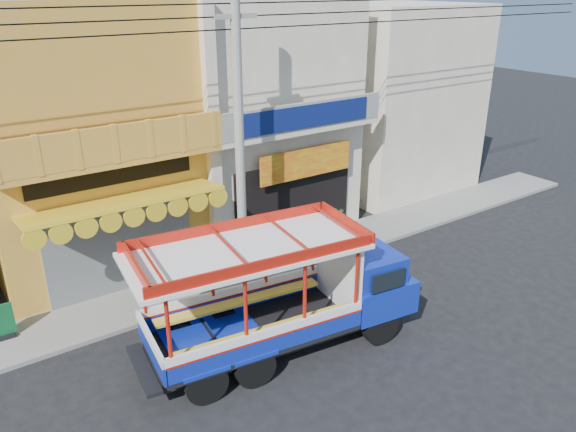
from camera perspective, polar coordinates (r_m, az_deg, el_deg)
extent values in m
plane|color=black|center=(15.11, 5.43, -11.12)|extent=(90.00, 90.00, 0.00)
cube|color=slate|center=(17.86, -2.84, -5.11)|extent=(30.00, 2.00, 0.12)
cube|color=gold|center=(18.50, -20.58, 7.55)|extent=(6.00, 6.00, 8.00)
cube|color=#595B5E|center=(16.60, -16.56, -3.19)|extent=(4.20, 0.10, 2.60)
cube|color=gold|center=(15.32, -16.34, 1.37)|extent=(5.20, 1.50, 0.31)
cube|color=gold|center=(15.37, -17.24, 5.29)|extent=(6.00, 0.70, 0.18)
cube|color=gold|center=(14.94, -17.11, 7.03)|extent=(6.00, 0.12, 0.95)
cube|color=black|center=(15.81, -17.41, 3.83)|extent=(4.50, 0.04, 0.45)
cube|color=beige|center=(20.73, -4.27, 10.43)|extent=(6.00, 6.00, 8.00)
cube|color=black|center=(19.01, 0.61, 1.47)|extent=(4.60, 0.12, 2.80)
cube|color=yellow|center=(18.51, 1.90, 5.45)|extent=(3.60, 0.05, 1.00)
cube|color=beige|center=(17.99, 1.26, 8.75)|extent=(6.00, 0.70, 0.18)
cube|color=gray|center=(17.64, 1.86, 10.13)|extent=(6.00, 0.12, 0.85)
cube|color=navy|center=(17.58, 2.00, 10.09)|extent=(4.80, 0.06, 0.70)
cube|color=beige|center=(16.64, -7.61, 7.23)|extent=(0.35, 0.30, 8.00)
cube|color=beige|center=(24.99, 9.96, 11.79)|extent=(6.00, 6.00, 7.60)
cylinder|color=gray|center=(15.19, -4.96, 7.81)|extent=(0.26, 0.26, 9.00)
cube|color=gray|center=(14.71, -5.39, 19.55)|extent=(1.20, 0.12, 0.12)
cylinder|color=black|center=(15.25, -1.91, 18.61)|extent=(28.00, 0.04, 0.04)
cylinder|color=black|center=(15.23, -1.92, 19.74)|extent=(28.00, 0.04, 0.04)
cylinder|color=black|center=(15.22, -1.94, 20.87)|extent=(28.00, 0.04, 0.04)
cylinder|color=black|center=(14.38, 9.36, -11.00)|extent=(0.98, 0.38, 0.95)
cylinder|color=black|center=(15.62, 5.37, -7.82)|extent=(0.98, 0.38, 0.95)
cylinder|color=black|center=(12.92, -3.39, -15.08)|extent=(0.98, 0.38, 0.95)
cylinder|color=black|center=(14.29, -6.49, -11.08)|extent=(0.98, 0.38, 0.95)
cylinder|color=black|center=(12.60, -8.32, -16.45)|extent=(0.98, 0.38, 0.95)
cylinder|color=black|center=(14.00, -10.93, -12.17)|extent=(0.98, 0.38, 0.95)
cube|color=black|center=(13.92, -0.63, -11.43)|extent=(6.55, 2.33, 0.27)
cube|color=#122CC3|center=(14.77, 8.00, -7.11)|extent=(1.96, 2.29, 0.86)
cube|color=#122CC3|center=(14.33, 7.70, -4.61)|extent=(1.56, 2.08, 0.71)
cube|color=black|center=(14.72, 9.82, -4.19)|extent=(0.26, 1.67, 0.52)
cube|color=black|center=(13.54, -3.65, -11.61)|extent=(4.94, 2.65, 0.11)
cube|color=#122CC3|center=(12.59, -1.74, -12.67)|extent=(4.69, 0.64, 0.57)
cube|color=white|center=(12.45, -1.75, -11.70)|extent=(4.69, 0.65, 0.21)
cube|color=#122CC3|center=(14.14, -5.40, -8.43)|extent=(4.69, 0.64, 0.57)
cube|color=white|center=(14.01, -5.44, -7.53)|extent=(4.69, 0.65, 0.21)
cylinder|color=#B31A0E|center=(11.40, -12.08, -11.07)|extent=(0.10, 0.10, 1.52)
cylinder|color=#B31A0E|center=(13.06, -14.58, -6.65)|extent=(0.10, 0.10, 1.52)
cube|color=white|center=(13.96, 5.19, -5.37)|extent=(0.31, 1.92, 2.14)
cube|color=white|center=(12.42, -4.30, -3.53)|extent=(5.53, 2.96, 0.10)
cube|color=#B31A0E|center=(12.35, -4.32, -2.81)|extent=(5.33, 2.84, 0.25)
cube|color=black|center=(16.07, -26.84, -10.82)|extent=(0.53, 0.30, 0.09)
cube|color=#0D4C25|center=(15.83, -27.14, -9.40)|extent=(0.61, 0.10, 0.84)
imported|color=#164D1C|center=(18.25, -0.20, -2.39)|extent=(1.19, 1.23, 1.05)
imported|color=#164D1C|center=(19.05, 4.13, -1.31)|extent=(0.75, 0.72, 1.06)
imported|color=#164D1C|center=(19.25, 4.88, -0.96)|extent=(0.68, 0.68, 1.13)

